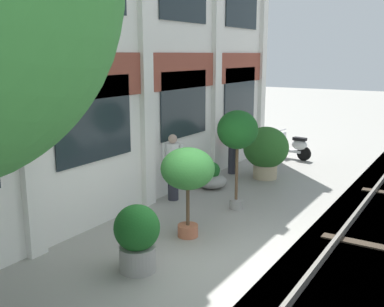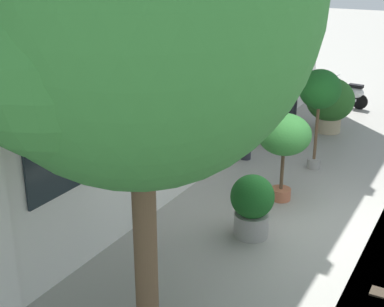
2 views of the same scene
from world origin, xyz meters
The scene contains 11 objects.
ground_plane centered at (0.00, 0.00, 0.00)m, with size 80.00×80.00×0.00m, color gray.
apartment_facade centered at (0.00, 2.76, 3.95)m, with size 16.73×0.64×7.94m.
rail_tracks centered at (0.00, -2.67, -0.13)m, with size 24.37×2.80×0.43m.
potted_plant_tall_urn centered at (0.51, 0.64, 1.32)m, with size 1.04×1.04×1.78m.
potted_plant_fluted_column centered at (-1.13, 0.58, 0.61)m, with size 0.76×0.76×1.13m.
potted_plant_wide_bowl centered at (3.62, 1.87, 0.27)m, with size 0.82×0.82×0.71m.
potted_plant_terracotta_small centered at (2.47, 0.56, 1.81)m, with size 0.92×0.92×2.30m.
potted_plant_glazed_jar centered at (5.28, 1.03, 0.85)m, with size 1.30×1.30×1.50m.
scooter_near_curb centered at (8.06, 1.16, 0.44)m, with size 0.50×1.38×0.98m.
resident_by_doorway centered at (5.25, 2.08, 0.88)m, with size 0.52×0.34×1.63m.
resident_watching_tracks centered at (2.24, 2.17, 0.88)m, with size 0.34×0.51×1.64m.
Camera 1 is at (-6.49, -3.83, 3.52)m, focal length 42.00 mm.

